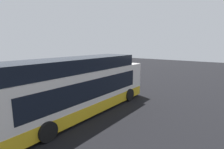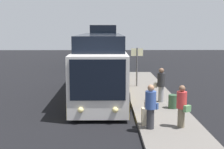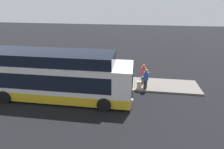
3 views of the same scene
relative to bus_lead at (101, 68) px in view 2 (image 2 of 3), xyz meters
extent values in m
plane|color=black|center=(1.25, 0.01, -1.61)|extent=(80.00, 80.00, 0.00)
cube|color=#605B56|center=(1.25, 2.87, -1.53)|extent=(20.00, 2.52, 0.15)
cube|color=silver|center=(0.10, 0.00, -0.13)|extent=(11.13, 2.58, 2.63)
cube|color=gold|center=(0.10, 0.00, -1.09)|extent=(11.07, 2.60, 0.70)
cube|color=black|center=(-0.18, 0.00, 0.19)|extent=(9.13, 2.61, 1.16)
cube|color=black|center=(5.68, 0.00, 0.25)|extent=(0.06, 2.27, 1.68)
sphere|color=#F9E58C|center=(5.70, 0.71, -0.99)|extent=(0.24, 0.24, 0.24)
sphere|color=#F9E58C|center=(5.70, -0.71, -0.99)|extent=(0.24, 0.24, 0.24)
cylinder|color=black|center=(3.88, 1.29, -1.13)|extent=(0.95, 0.30, 0.95)
cylinder|color=black|center=(3.88, -1.29, -1.13)|extent=(0.95, 0.30, 0.95)
cylinder|color=black|center=(-3.35, 1.29, -1.13)|extent=(0.95, 0.30, 0.95)
cylinder|color=black|center=(-3.35, -1.29, -1.13)|extent=(0.95, 0.30, 0.95)
cube|color=black|center=(-0.35, 0.00, 1.58)|extent=(9.46, 2.37, 0.78)
cube|color=#2D704C|center=(-14.13, 0.00, 0.10)|extent=(12.25, 2.53, 3.07)
cube|color=#23478C|center=(-14.13, 0.00, -1.09)|extent=(12.19, 2.55, 0.70)
cube|color=black|center=(-14.44, 0.00, 0.46)|extent=(10.05, 2.56, 1.35)
cube|color=black|center=(-7.98, 0.00, 0.55)|extent=(0.06, 2.22, 1.96)
sphere|color=#F9E58C|center=(-7.96, 0.69, -0.99)|extent=(0.24, 0.24, 0.24)
sphere|color=#F9E58C|center=(-7.96, -0.69, -0.99)|extent=(0.24, 0.24, 0.24)
cylinder|color=black|center=(-9.96, 1.26, -1.12)|extent=(0.99, 0.30, 0.99)
cylinder|color=black|center=(-9.96, -1.26, -1.12)|extent=(0.99, 0.30, 0.99)
cylinder|color=black|center=(-17.93, 1.26, -1.12)|extent=(0.99, 0.30, 0.99)
cylinder|color=black|center=(-17.93, -1.26, -1.12)|extent=(0.99, 0.30, 0.99)
cube|color=black|center=(-14.62, 0.00, 2.11)|extent=(10.41, 2.32, 0.97)
cube|color=#2D704C|center=(-29.55, 0.00, -0.12)|extent=(12.43, 2.43, 2.62)
cube|color=#23478C|center=(-29.55, 0.00, -1.08)|extent=(12.37, 2.45, 0.70)
cube|color=black|center=(-29.86, 0.00, 0.19)|extent=(10.20, 2.46, 1.15)
cube|color=black|center=(-23.31, 0.00, 0.25)|extent=(0.06, 2.14, 1.67)
sphere|color=#F9E58C|center=(-23.29, 0.67, -0.98)|extent=(0.24, 0.24, 0.24)
sphere|color=#F9E58C|center=(-23.29, -0.67, -0.98)|extent=(0.24, 0.24, 0.24)
cylinder|color=black|center=(-25.32, 1.22, -1.08)|extent=(1.05, 0.30, 1.05)
cylinder|color=black|center=(-25.32, -1.22, -1.08)|extent=(1.05, 0.30, 1.05)
cylinder|color=black|center=(-33.41, 1.22, -1.08)|extent=(1.05, 0.30, 1.05)
cylinder|color=black|center=(-33.41, -1.22, -1.08)|extent=(1.05, 0.30, 1.05)
cylinder|color=#6B604C|center=(6.55, 3.23, -1.08)|extent=(0.37, 0.37, 0.75)
cylinder|color=#BF3333|center=(6.55, 3.23, -0.38)|extent=(0.53, 0.53, 0.65)
sphere|color=brown|center=(6.55, 3.23, 0.06)|extent=(0.24, 0.24, 0.24)
cube|color=#598C59|center=(6.80, 3.39, -0.66)|extent=(0.27, 0.31, 0.24)
cylinder|color=#2D2D33|center=(6.72, 2.02, -1.07)|extent=(0.40, 0.40, 0.77)
cylinder|color=#334C8C|center=(6.72, 2.02, -0.35)|extent=(0.58, 0.58, 0.67)
sphere|color=#9E7051|center=(6.72, 2.02, 0.12)|extent=(0.25, 0.25, 0.25)
cube|color=#334C7F|center=(6.48, 2.20, -0.63)|extent=(0.28, 0.31, 0.24)
cylinder|color=gray|center=(2.37, 3.16, -1.05)|extent=(0.36, 0.36, 0.81)
cylinder|color=#262628|center=(2.37, 3.16, -0.30)|extent=(0.52, 0.52, 0.70)
sphere|color=brown|center=(2.37, 3.16, 0.18)|extent=(0.26, 0.26, 0.26)
cube|color=beige|center=(2.25, 2.89, -0.60)|extent=(0.31, 0.24, 0.24)
cube|color=beige|center=(6.21, 1.86, -1.12)|extent=(0.32, 0.23, 0.67)
cylinder|color=black|center=(6.21, 1.86, -0.66)|extent=(0.02, 0.02, 0.24)
cylinder|color=#4C4C51|center=(-2.08, 2.32, -0.19)|extent=(0.10, 0.10, 2.53)
cube|color=beige|center=(-2.08, 2.32, 0.78)|extent=(0.04, 0.78, 0.49)
cylinder|color=#2D4C33|center=(3.67, 3.52, -1.13)|extent=(0.44, 0.44, 0.65)
camera|label=1|loc=(-7.53, -8.06, 2.81)|focal=28.00mm
camera|label=2|loc=(18.12, 0.41, 2.32)|focal=50.00mm
camera|label=3|loc=(5.74, -10.95, 5.39)|focal=28.00mm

